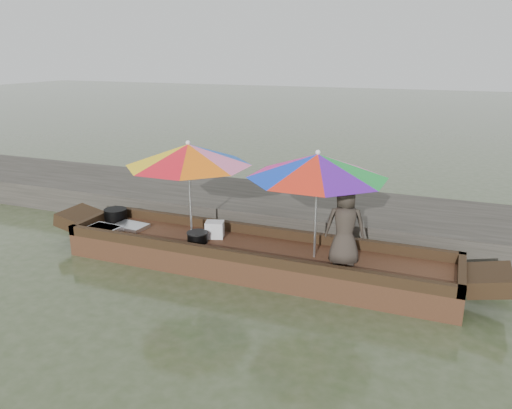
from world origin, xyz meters
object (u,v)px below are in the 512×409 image
at_px(tray_scallop, 131,226).
at_px(umbrella_bow, 190,191).
at_px(tray_crayfish, 104,229).
at_px(umbrella_stern, 316,205).
at_px(vendor, 345,225).
at_px(boat_hull, 254,258).
at_px(cooking_pot, 116,215).
at_px(charcoal_grill, 198,238).
at_px(supply_bag, 215,230).

bearing_deg(tray_scallop, umbrella_bow, -2.23).
distance_m(tray_crayfish, umbrella_stern, 3.55).
height_order(vendor, umbrella_bow, umbrella_bow).
distance_m(boat_hull, cooking_pot, 2.73).
bearing_deg(tray_scallop, cooking_pot, 153.77).
bearing_deg(tray_scallop, umbrella_stern, -0.83).
bearing_deg(charcoal_grill, tray_crayfish, -174.07).
bearing_deg(tray_scallop, vendor, -1.93).
xyz_separation_m(boat_hull, cooking_pot, (-2.70, 0.28, 0.28)).
height_order(charcoal_grill, umbrella_bow, umbrella_bow).
bearing_deg(tray_crayfish, tray_scallop, 47.80).
xyz_separation_m(tray_crayfish, umbrella_bow, (1.47, 0.28, 0.73)).
distance_m(boat_hull, tray_scallop, 2.24).
relative_size(tray_crayfish, vendor, 0.48).
height_order(tray_crayfish, vendor, vendor).
xyz_separation_m(cooking_pot, umbrella_stern, (3.64, -0.28, 0.67)).
xyz_separation_m(boat_hull, supply_bag, (-0.73, 0.18, 0.30)).
relative_size(tray_crayfish, charcoal_grill, 1.70).
distance_m(boat_hull, vendor, 1.56).
height_order(charcoal_grill, umbrella_stern, umbrella_stern).
xyz_separation_m(supply_bag, umbrella_stern, (1.67, -0.18, 0.65)).
xyz_separation_m(supply_bag, umbrella_bow, (-0.32, -0.18, 0.65)).
bearing_deg(umbrella_bow, tray_scallop, 177.77).
relative_size(tray_crayfish, umbrella_bow, 0.28).
height_order(boat_hull, vendor, vendor).
bearing_deg(supply_bag, tray_scallop, -174.97).
bearing_deg(tray_scallop, supply_bag, 5.03).
xyz_separation_m(tray_scallop, umbrella_stern, (3.17, -0.05, 0.74)).
bearing_deg(umbrella_bow, charcoal_grill, -33.52).
xyz_separation_m(boat_hull, umbrella_stern, (0.94, 0.00, 0.95)).
distance_m(tray_scallop, umbrella_bow, 1.40).
bearing_deg(charcoal_grill, boat_hull, 7.02).
relative_size(supply_bag, vendor, 0.25).
bearing_deg(cooking_pot, boat_hull, -5.90).
xyz_separation_m(charcoal_grill, umbrella_bow, (-0.16, 0.11, 0.70)).
relative_size(cooking_pot, umbrella_stern, 0.20).
height_order(tray_crayfish, charcoal_grill, charcoal_grill).
relative_size(cooking_pot, umbrella_bow, 0.20).
bearing_deg(umbrella_stern, charcoal_grill, -176.58).
relative_size(boat_hull, cooking_pot, 15.11).
relative_size(vendor, umbrella_bow, 0.59).
bearing_deg(supply_bag, vendor, -6.85).
bearing_deg(umbrella_bow, vendor, -1.78).
distance_m(boat_hull, tray_crayfish, 2.55).
bearing_deg(boat_hull, umbrella_bow, 180.00).
bearing_deg(cooking_pot, tray_crayfish, -72.25).
bearing_deg(cooking_pot, charcoal_grill, -12.06).
bearing_deg(umbrella_bow, boat_hull, 0.00).
height_order(vendor, umbrella_stern, umbrella_stern).
relative_size(supply_bag, umbrella_bow, 0.15).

